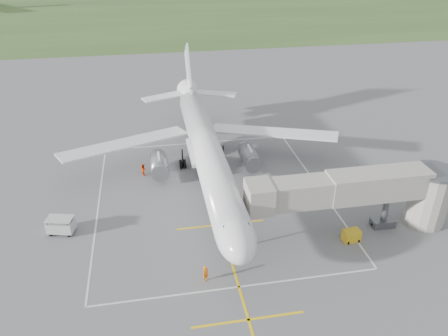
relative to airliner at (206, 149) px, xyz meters
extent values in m
plane|color=#5A5A5D|center=(0.00, -0.75, -4.39)|extent=(700.00, 700.00, 0.00)
cube|color=#324F22|center=(0.00, 129.25, -4.38)|extent=(700.00, 120.00, 0.02)
cube|color=yellow|center=(0.00, -5.75, -4.38)|extent=(0.25, 60.00, 0.01)
cube|color=yellow|center=(0.00, -24.75, -4.38)|extent=(10.00, 0.25, 0.01)
cube|color=yellow|center=(0.00, -10.75, -4.38)|extent=(10.00, 0.25, 0.01)
cube|color=silver|center=(0.00, 11.25, -4.38)|extent=(28.00, 0.20, 0.01)
cube|color=silver|center=(0.00, -20.75, -4.38)|extent=(28.00, 0.20, 0.01)
cube|color=silver|center=(-14.00, -4.75, -4.38)|extent=(0.20, 32.00, 0.01)
cube|color=silver|center=(14.00, -4.75, -4.38)|extent=(0.20, 32.00, 0.01)
cylinder|color=silver|center=(0.00, -0.75, 0.11)|extent=(3.80, 36.00, 3.80)
ellipsoid|color=silver|center=(0.00, -18.75, 0.11)|extent=(3.80, 7.22, 3.80)
cube|color=black|center=(0.00, -19.65, 1.16)|extent=(2.40, 1.60, 0.99)
cone|color=silver|center=(0.00, 19.75, 0.51)|extent=(3.80, 6.00, 3.80)
cube|color=silver|center=(10.50, 5.25, -0.74)|extent=(17.93, 11.24, 1.23)
cube|color=silver|center=(-10.50, 5.25, -0.74)|extent=(17.93, 11.24, 1.23)
cube|color=silver|center=(0.00, 2.25, -1.44)|extent=(4.20, 8.00, 0.50)
cube|color=silver|center=(0.00, 20.45, 4.81)|extent=(0.30, 7.89, 8.65)
cube|color=silver|center=(0.00, 18.25, 1.81)|extent=(0.35, 5.00, 1.20)
cube|color=silver|center=(4.20, 19.45, 0.71)|extent=(7.85, 5.03, 0.20)
cube|color=silver|center=(-4.20, 19.45, 0.71)|extent=(7.85, 5.03, 0.20)
cylinder|color=slate|center=(6.20, 1.75, -2.49)|extent=(2.30, 4.20, 2.30)
cube|color=silver|center=(6.20, 1.45, -1.69)|extent=(0.25, 2.40, 1.20)
cylinder|color=slate|center=(-6.20, 1.75, -2.49)|extent=(2.30, 4.20, 2.30)
cube|color=silver|center=(-6.20, 1.45, -1.69)|extent=(0.25, 2.40, 1.20)
cylinder|color=black|center=(0.00, -15.25, -3.09)|extent=(0.18, 0.18, 2.60)
cylinder|color=black|center=(-0.11, -15.25, -3.99)|extent=(0.28, 0.80, 0.80)
cylinder|color=black|center=(0.11, -15.25, -3.99)|extent=(0.28, 0.80, 0.80)
cylinder|color=black|center=(2.90, 3.75, -2.99)|extent=(0.22, 0.22, 2.80)
cylinder|color=black|center=(2.62, 3.40, -3.91)|extent=(0.32, 0.96, 0.96)
cylinder|color=black|center=(3.18, 3.40, -3.91)|extent=(0.32, 0.96, 0.96)
cylinder|color=black|center=(2.62, 4.10, -3.91)|extent=(0.32, 0.96, 0.96)
cylinder|color=black|center=(3.18, 4.10, -3.91)|extent=(0.32, 0.96, 0.96)
cylinder|color=black|center=(-2.90, 3.75, -2.99)|extent=(0.22, 0.22, 2.80)
cylinder|color=black|center=(-3.18, 3.40, -3.91)|extent=(0.32, 0.96, 0.96)
cylinder|color=black|center=(-2.62, 3.40, -3.91)|extent=(0.32, 0.96, 0.96)
cylinder|color=black|center=(-3.18, 4.10, -3.91)|extent=(0.32, 0.96, 0.96)
cylinder|color=black|center=(-2.62, 4.10, -3.91)|extent=(0.32, 0.96, 0.96)
cube|color=gray|center=(7.74, -14.25, 1.21)|extent=(11.09, 2.90, 2.80)
cube|color=gray|center=(16.46, -14.25, 1.31)|extent=(11.09, 3.10, 3.00)
cube|color=gray|center=(3.40, -14.25, 1.21)|extent=(2.60, 3.40, 3.00)
cylinder|color=#525659|center=(18.00, -14.25, -2.29)|extent=(0.70, 0.70, 4.20)
cube|color=#525659|center=(18.00, -14.25, -3.94)|extent=(2.60, 1.40, 0.90)
cylinder|color=gray|center=(23.00, -14.25, -1.19)|extent=(4.40, 4.40, 6.40)
cylinder|color=#525659|center=(23.00, -14.25, 2.21)|extent=(5.00, 5.00, 0.30)
cylinder|color=black|center=(17.00, -14.25, -4.04)|extent=(0.70, 0.30, 0.70)
cylinder|color=black|center=(19.00, -14.25, -4.04)|extent=(0.70, 0.30, 0.70)
cube|color=gold|center=(13.36, -16.08, -3.72)|extent=(1.88, 1.32, 1.34)
cylinder|color=black|center=(12.78, -16.63, -4.20)|extent=(0.21, 0.41, 0.39)
cylinder|color=black|center=(14.03, -16.51, -4.20)|extent=(0.21, 0.41, 0.39)
cube|color=#B2B2B2|center=(-17.56, -9.09, -3.44)|extent=(3.14, 2.31, 1.24)
cube|color=#B2B2B2|center=(-17.56, -9.09, -2.48)|extent=(3.14, 2.31, 0.09)
cylinder|color=black|center=(-18.81, -9.47, -3.21)|extent=(0.09, 0.09, 1.46)
cylinder|color=black|center=(-16.62, -10.01, -3.21)|extent=(0.09, 0.09, 1.46)
cylinder|color=black|center=(-18.49, -8.16, -3.21)|extent=(0.09, 0.09, 1.46)
cylinder|color=black|center=(-16.30, -8.70, -3.21)|extent=(0.09, 0.09, 1.46)
cylinder|color=black|center=(-18.69, -9.45, -4.17)|extent=(0.30, 0.49, 0.45)
cylinder|color=black|center=(-16.72, -9.93, -4.17)|extent=(0.30, 0.49, 0.45)
cylinder|color=black|center=(-18.39, -8.24, -4.17)|extent=(0.30, 0.49, 0.45)
cylinder|color=black|center=(-16.42, -8.73, -4.17)|extent=(0.30, 0.49, 0.45)
imported|color=orange|center=(-2.95, -19.32, -3.53)|extent=(0.75, 0.69, 1.73)
imported|color=#F83707|center=(-8.36, 2.51, -3.57)|extent=(0.91, 0.99, 1.65)
camera|label=1|loc=(-6.85, -50.62, 25.23)|focal=35.00mm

